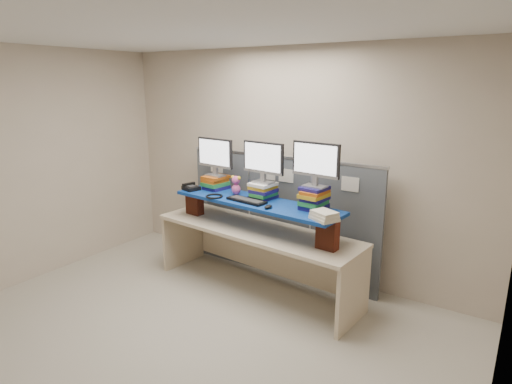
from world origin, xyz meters
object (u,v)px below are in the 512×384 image
Objects in this scene: monitor_right at (316,162)px; desk at (256,241)px; monitor_left at (215,155)px; blue_board at (256,202)px; keyboard at (247,200)px; monitor_center at (263,160)px; desk_phone at (191,188)px.

desk is at bearing -170.12° from monitor_right.
monitor_left reaches higher than desk.
blue_board is at bearing -175.03° from desk.
monitor_right is 1.08× the size of keyboard.
monitor_center reaches higher than desk.
monitor_right is at bearing 9.88° from desk.
blue_board is at bearing -94.50° from monitor_center.
monitor_center is at bearing 25.05° from desk_phone.
keyboard reaches higher than desk.
monitor_left reaches higher than desk_phone.
blue_board is 0.87m from monitor_right.
desk is at bearing -94.50° from monitor_center.
keyboard is at bearing -163.65° from monitor_right.
monitor_right is (0.69, 0.06, 0.98)m from desk.
monitor_right reaches higher than monitor_left.
keyboard is at bearing 12.27° from desk_phone.
desk_phone is at bearing -166.37° from monitor_center.
monitor_left is at bearing 170.78° from blue_board.
desk_phone is (-0.22, -0.21, -0.40)m from monitor_left.
monitor_center is at bearing 75.59° from keyboard.
monitor_left is at bearing 164.70° from keyboard.
blue_board is 4.15× the size of keyboard.
monitor_left is at bearing 170.78° from desk.
monitor_left is 1.00× the size of monitor_right.
monitor_center reaches higher than keyboard.
monitor_center reaches higher than desk_phone.
blue_board is 0.12m from keyboard.
monitor_center is 0.49m from keyboard.
keyboard is at bearing -106.89° from monitor_center.
desk is 1.07m from desk_phone.
desk is 5.18× the size of keyboard.
monitor_left is 0.82m from keyboard.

